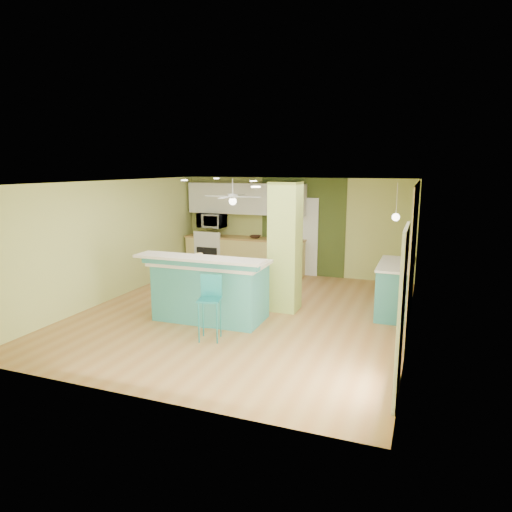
% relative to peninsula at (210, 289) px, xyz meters
% --- Properties ---
extents(floor, '(6.00, 7.00, 0.01)m').
position_rel_peninsula_xyz_m(floor, '(0.45, 0.54, -0.58)').
color(floor, '#A76F3A').
rests_on(floor, ground).
extents(ceiling, '(6.00, 7.00, 0.01)m').
position_rel_peninsula_xyz_m(ceiling, '(0.45, 0.54, 1.93)').
color(ceiling, white).
rests_on(ceiling, wall_back).
extents(wall_back, '(6.00, 0.01, 2.50)m').
position_rel_peninsula_xyz_m(wall_back, '(0.45, 4.04, 0.67)').
color(wall_back, '#C2C96C').
rests_on(wall_back, floor).
extents(wall_front, '(6.00, 0.01, 2.50)m').
position_rel_peninsula_xyz_m(wall_front, '(0.45, -2.97, 0.67)').
color(wall_front, '#C2C96C').
rests_on(wall_front, floor).
extents(wall_left, '(0.01, 7.00, 2.50)m').
position_rel_peninsula_xyz_m(wall_left, '(-2.55, 0.54, 0.67)').
color(wall_left, '#C2C96C').
rests_on(wall_left, floor).
extents(wall_right, '(0.01, 7.00, 2.50)m').
position_rel_peninsula_xyz_m(wall_right, '(3.46, 0.54, 0.67)').
color(wall_right, '#C2C96C').
rests_on(wall_right, floor).
extents(wood_panel, '(0.02, 3.40, 2.50)m').
position_rel_peninsula_xyz_m(wood_panel, '(3.44, 1.14, 0.67)').
color(wood_panel, '#977C56').
rests_on(wood_panel, floor).
extents(olive_accent, '(2.20, 0.02, 2.50)m').
position_rel_peninsula_xyz_m(olive_accent, '(0.65, 4.03, 0.67)').
color(olive_accent, '#405020').
rests_on(olive_accent, floor).
extents(interior_door, '(0.82, 0.05, 2.00)m').
position_rel_peninsula_xyz_m(interior_door, '(0.65, 4.00, 0.42)').
color(interior_door, white).
rests_on(interior_door, floor).
extents(french_door, '(0.04, 1.08, 2.10)m').
position_rel_peninsula_xyz_m(french_door, '(3.42, -1.76, 0.47)').
color(french_door, silver).
rests_on(french_door, floor).
extents(column, '(0.55, 0.55, 2.50)m').
position_rel_peninsula_xyz_m(column, '(1.10, 1.04, 0.67)').
color(column, '#A6BC57').
rests_on(column, floor).
extents(kitchen_run, '(3.25, 0.63, 0.94)m').
position_rel_peninsula_xyz_m(kitchen_run, '(-0.85, 3.74, -0.11)').
color(kitchen_run, '#D7C370').
rests_on(kitchen_run, floor).
extents(stove, '(0.76, 0.66, 1.08)m').
position_rel_peninsula_xyz_m(stove, '(-1.80, 3.73, -0.12)').
color(stove, white).
rests_on(stove, floor).
extents(upper_cabinets, '(3.20, 0.34, 0.80)m').
position_rel_peninsula_xyz_m(upper_cabinets, '(-0.85, 3.86, 1.37)').
color(upper_cabinets, white).
rests_on(upper_cabinets, wall_back).
extents(microwave, '(0.70, 0.48, 0.39)m').
position_rel_peninsula_xyz_m(microwave, '(-1.80, 3.74, 0.77)').
color(microwave, silver).
rests_on(microwave, wall_back).
extents(ceiling_fan, '(1.41, 1.41, 0.61)m').
position_rel_peninsula_xyz_m(ceiling_fan, '(-0.65, 2.54, 1.50)').
color(ceiling_fan, white).
rests_on(ceiling_fan, ceiling).
extents(pendant_lamp, '(0.14, 0.14, 0.69)m').
position_rel_peninsula_xyz_m(pendant_lamp, '(3.10, 1.29, 1.31)').
color(pendant_lamp, silver).
rests_on(pendant_lamp, ceiling).
extents(wall_decor, '(0.03, 0.90, 0.70)m').
position_rel_peninsula_xyz_m(wall_decor, '(3.42, 1.34, 0.97)').
color(wall_decor, brown).
rests_on(wall_decor, wood_panel).
extents(peninsula, '(2.35, 1.27, 1.25)m').
position_rel_peninsula_xyz_m(peninsula, '(0.00, 0.00, 0.00)').
color(peninsula, teal).
rests_on(peninsula, floor).
extents(bar_stool, '(0.42, 0.42, 1.06)m').
position_rel_peninsula_xyz_m(bar_stool, '(0.44, -0.88, 0.13)').
color(bar_stool, teal).
rests_on(bar_stool, floor).
extents(side_counter, '(0.65, 1.53, 0.98)m').
position_rel_peninsula_xyz_m(side_counter, '(3.15, 1.54, -0.09)').
color(side_counter, teal).
rests_on(side_counter, floor).
extents(fruit_bowl, '(0.30, 0.30, 0.07)m').
position_rel_peninsula_xyz_m(fruit_bowl, '(-0.54, 3.74, 0.40)').
color(fruit_bowl, '#382117').
rests_on(fruit_bowl, kitchen_run).
extents(canister, '(0.13, 0.13, 0.15)m').
position_rel_peninsula_xyz_m(canister, '(-0.18, -0.06, 0.58)').
color(canister, gold).
rests_on(canister, peninsula).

